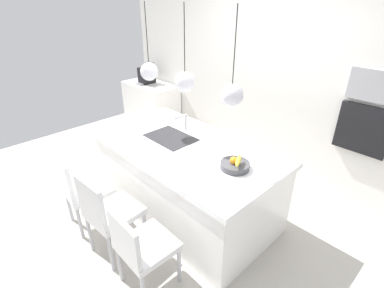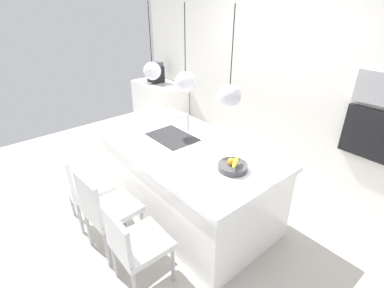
% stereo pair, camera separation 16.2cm
% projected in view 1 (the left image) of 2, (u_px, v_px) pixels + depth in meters
% --- Properties ---
extents(floor, '(6.60, 6.60, 0.00)m').
position_uv_depth(floor, '(186.00, 209.00, 3.53)').
color(floor, '#BCB7AD').
rests_on(floor, ground).
extents(back_wall, '(6.00, 0.10, 2.60)m').
position_uv_depth(back_wall, '(274.00, 80.00, 3.94)').
color(back_wall, silver).
rests_on(back_wall, ground).
extents(kitchen_island, '(2.13, 1.16, 0.88)m').
position_uv_depth(kitchen_island, '(186.00, 179.00, 3.32)').
color(kitchen_island, white).
rests_on(kitchen_island, ground).
extents(sink_basin, '(0.56, 0.40, 0.02)m').
position_uv_depth(sink_basin, '(171.00, 138.00, 3.28)').
color(sink_basin, '#2D2D30').
rests_on(sink_basin, kitchen_island).
extents(faucet, '(0.02, 0.17, 0.22)m').
position_uv_depth(faucet, '(184.00, 121.00, 3.35)').
color(faucet, silver).
rests_on(faucet, kitchen_island).
extents(fruit_bowl, '(0.28, 0.28, 0.14)m').
position_uv_depth(fruit_bowl, '(235.00, 165.00, 2.68)').
color(fruit_bowl, '#4C4C51').
rests_on(fruit_bowl, kitchen_island).
extents(side_counter, '(1.10, 0.60, 0.82)m').
position_uv_depth(side_counter, '(151.00, 104.00, 5.66)').
color(side_counter, white).
rests_on(side_counter, ground).
extents(coffee_machine, '(0.20, 0.35, 0.38)m').
position_uv_depth(coffee_machine, '(147.00, 75.00, 5.45)').
color(coffee_machine, black).
rests_on(coffee_machine, side_counter).
extents(microwave, '(0.54, 0.08, 0.34)m').
position_uv_depth(microwave, '(376.00, 86.00, 3.01)').
color(microwave, '#9E9EA3').
rests_on(microwave, back_wall).
extents(oven, '(0.56, 0.08, 0.56)m').
position_uv_depth(oven, '(363.00, 129.00, 3.24)').
color(oven, black).
rests_on(oven, back_wall).
extents(chair_near, '(0.45, 0.49, 0.89)m').
position_uv_depth(chair_near, '(82.00, 189.00, 3.08)').
color(chair_near, white).
rests_on(chair_near, ground).
extents(chair_middle, '(0.46, 0.49, 0.93)m').
position_uv_depth(chair_middle, '(108.00, 211.00, 2.70)').
color(chair_middle, silver).
rests_on(chair_middle, ground).
extents(chair_far, '(0.44, 0.45, 0.83)m').
position_uv_depth(chair_far, '(141.00, 246.00, 2.39)').
color(chair_far, silver).
rests_on(chair_far, ground).
extents(pendant_light_left, '(0.20, 0.20, 0.80)m').
position_uv_depth(pendant_light_left, '(149.00, 71.00, 3.17)').
color(pendant_light_left, silver).
extents(pendant_light_center, '(0.20, 0.20, 0.80)m').
position_uv_depth(pendant_light_center, '(185.00, 82.00, 2.80)').
color(pendant_light_center, silver).
extents(pendant_light_right, '(0.20, 0.20, 0.80)m').
position_uv_depth(pendant_light_right, '(232.00, 95.00, 2.42)').
color(pendant_light_right, silver).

